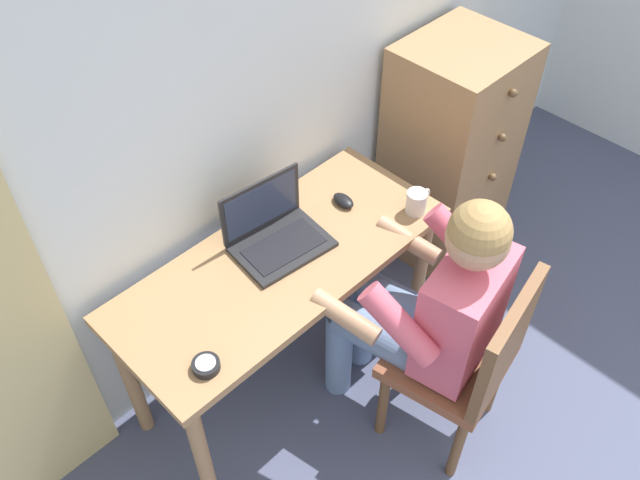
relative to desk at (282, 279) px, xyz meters
name	(u,v)px	position (x,y,z in m)	size (l,w,h in m)	color
wall_back	(277,60)	(0.33, 0.34, 0.64)	(4.80, 0.05, 2.50)	silver
desk	(282,279)	(0.00, 0.00, 0.00)	(1.30, 0.55, 0.72)	#9E754C
dresser	(449,153)	(1.11, 0.06, -0.06)	(0.51, 0.49, 1.11)	#9E754C
chair	(468,359)	(0.28, -0.67, -0.12)	(0.49, 0.47, 0.88)	brown
person_seated	(429,304)	(0.25, -0.49, 0.06)	(0.60, 0.63, 1.20)	#6B84AD
laptop	(275,232)	(0.05, 0.08, 0.16)	(0.37, 0.29, 0.24)	#232326
computer_mouse	(343,201)	(0.37, 0.04, 0.13)	(0.06, 0.10, 0.03)	black
desk_clock	(206,365)	(-0.48, -0.17, 0.13)	(0.09, 0.09, 0.03)	black
coffee_mug	(417,202)	(0.54, -0.18, 0.16)	(0.12, 0.08, 0.09)	silver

